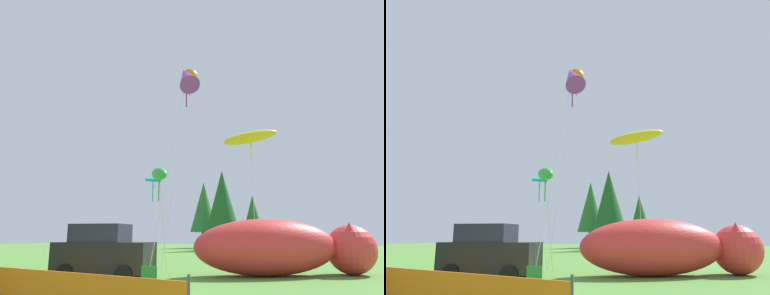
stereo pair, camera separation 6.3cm
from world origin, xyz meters
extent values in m
plane|color=#548C38|center=(0.00, 0.00, 0.00)|extent=(120.00, 120.00, 0.00)
cube|color=black|center=(-2.17, 2.72, 0.87)|extent=(4.03, 2.26, 1.17)
cube|color=#1E232D|center=(-2.36, 2.68, 1.80)|extent=(2.32, 1.84, 0.70)
cylinder|color=black|center=(-1.14, 3.71, 0.33)|extent=(0.69, 0.34, 0.66)
cylinder|color=black|center=(-0.87, 2.13, 0.33)|extent=(0.69, 0.34, 0.66)
cylinder|color=black|center=(-3.47, 3.31, 0.33)|extent=(0.69, 0.34, 0.66)
cylinder|color=black|center=(-3.19, 1.72, 0.33)|extent=(0.69, 0.34, 0.66)
cube|color=#267F33|center=(1.70, -0.82, 0.46)|extent=(0.55, 0.55, 0.03)
cube|color=#267F33|center=(1.66, -0.60, 0.68)|extent=(0.45, 0.10, 0.43)
cylinder|color=#A5A5AD|center=(1.93, -0.99, 0.23)|extent=(0.02, 0.02, 0.46)
cylinder|color=#A5A5AD|center=(1.53, -1.06, 0.23)|extent=(0.02, 0.02, 0.46)
cylinder|color=#A5A5AD|center=(1.87, -0.59, 0.23)|extent=(0.02, 0.02, 0.46)
cylinder|color=#A5A5AD|center=(1.47, -0.66, 0.23)|extent=(0.02, 0.02, 0.46)
ellipsoid|color=red|center=(3.44, 6.69, 1.21)|extent=(6.77, 5.27, 2.42)
ellipsoid|color=yellow|center=(3.44, 6.69, 0.67)|extent=(4.46, 3.60, 1.09)
sphere|color=red|center=(6.86, 8.63, 1.09)|extent=(2.18, 2.18, 2.18)
cone|color=red|center=(6.86, 9.17, 1.96)|extent=(0.61, 0.61, 0.65)
cone|color=red|center=(6.86, 8.08, 1.96)|extent=(0.61, 0.61, 0.65)
cube|color=orange|center=(-0.29, -3.69, 0.51)|extent=(9.62, 1.80, 1.03)
cylinder|color=silver|center=(0.38, 3.06, 4.06)|extent=(1.53, 0.26, 8.13)
cone|color=purple|center=(1.14, 3.18, 8.13)|extent=(1.63, 1.70, 1.59)
cylinder|color=purple|center=(1.14, 3.18, 7.43)|extent=(0.06, 0.06, 1.20)
cylinder|color=silver|center=(2.58, 8.29, 3.38)|extent=(0.27, 0.79, 6.76)
ellipsoid|color=yellow|center=(2.46, 8.68, 6.76)|extent=(2.90, 2.28, 1.40)
cylinder|color=yellow|center=(2.46, 8.68, 6.06)|extent=(0.06, 0.06, 1.20)
cylinder|color=silver|center=(-2.91, 8.50, 2.45)|extent=(1.43, 1.58, 4.92)
cube|color=#19B2B2|center=(-3.61, 9.27, 4.91)|extent=(1.23, 1.24, 0.37)
cylinder|color=#19B2B2|center=(-3.61, 9.27, 4.21)|extent=(0.06, 0.06, 1.20)
cylinder|color=silver|center=(-1.84, 8.77, 5.65)|extent=(0.77, 2.08, 11.31)
sphere|color=orange|center=(-1.47, 9.79, 11.31)|extent=(0.99, 0.99, 0.99)
cylinder|color=orange|center=(-1.47, 9.79, 10.61)|extent=(0.06, 0.06, 1.20)
cylinder|color=silver|center=(-1.46, 6.39, 2.29)|extent=(0.32, 1.55, 4.58)
ellipsoid|color=green|center=(-1.32, 5.63, 4.57)|extent=(1.84, 1.85, 0.96)
cylinder|color=green|center=(-1.32, 5.63, 3.87)|extent=(0.06, 0.06, 1.20)
cylinder|color=brown|center=(-2.77, 30.76, 0.72)|extent=(0.46, 0.46, 1.43)
cone|color=#236028|center=(-2.77, 30.76, 3.73)|extent=(2.52, 2.52, 4.59)
cylinder|color=brown|center=(-7.76, 37.53, 0.87)|extent=(0.56, 0.56, 1.74)
cone|color=#1E5623|center=(-7.76, 37.53, 4.52)|extent=(3.06, 3.06, 5.57)
cylinder|color=brown|center=(-11.85, 39.72, 1.08)|extent=(0.69, 0.69, 2.17)
cone|color=#2D6B2D|center=(-11.85, 39.72, 5.64)|extent=(3.82, 3.82, 6.94)
cylinder|color=brown|center=(-6.63, 31.99, 1.10)|extent=(0.70, 0.70, 2.20)
cone|color=#1E5623|center=(-6.63, 31.99, 5.72)|extent=(3.87, 3.87, 7.04)
camera|label=1|loc=(6.85, -10.11, 1.71)|focal=35.00mm
camera|label=2|loc=(6.91, -10.09, 1.71)|focal=35.00mm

